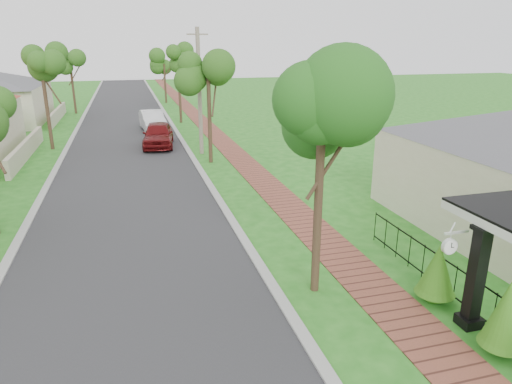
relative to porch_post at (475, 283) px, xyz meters
name	(u,v)px	position (x,y,z in m)	size (l,w,h in m)	color
ground	(271,332)	(-4.55, 1.00, -1.12)	(160.00, 160.00, 0.00)	#216D1A
road	(127,152)	(-7.55, 21.00, -1.12)	(7.00, 120.00, 0.02)	#28282B
kerb_right	(186,148)	(-3.90, 21.00, -1.12)	(0.30, 120.00, 0.10)	#9E9E99
kerb_left	(64,155)	(-11.20, 21.00, -1.12)	(0.30, 120.00, 0.10)	#9E9E99
sidewalk	(226,146)	(-1.30, 21.00, -1.12)	(1.50, 120.00, 0.03)	brown
porch_post	(475,283)	(0.00, 0.00, 0.00)	(0.48, 0.48, 2.52)	black
picket_fence	(455,283)	(0.35, 1.00, -0.59)	(0.03, 8.02, 1.00)	black
street_trees	(122,70)	(-7.42, 27.84, 3.42)	(10.70, 37.65, 5.89)	#382619
hedge_row	(497,316)	(-0.10, -0.84, -0.31)	(0.88, 4.73, 1.80)	#2C6C15
parked_car_red	(158,135)	(-5.55, 21.89, -0.34)	(1.83, 4.55, 1.55)	#5F0E0F
parked_car_white	(152,121)	(-5.55, 27.94, -0.38)	(1.57, 4.51, 1.49)	silver
near_tree	(322,119)	(-2.85, 2.50, 3.48)	(2.25, 2.25, 5.77)	#382619
utility_pole	(200,92)	(-3.20, 19.24, 2.54)	(1.20, 0.24, 7.21)	gray
station_clock	(450,245)	(-0.49, 0.40, 0.83)	(0.65, 0.13, 0.54)	white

